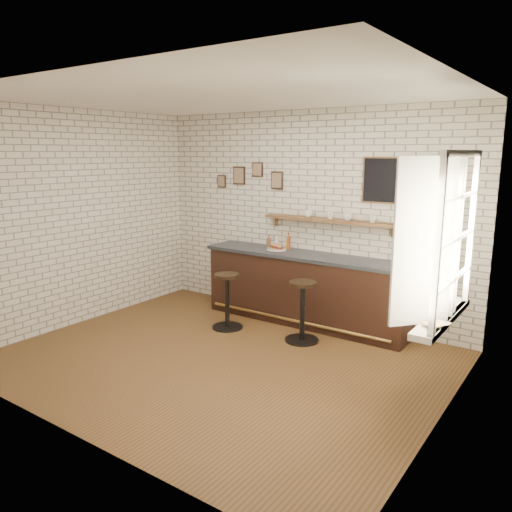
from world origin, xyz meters
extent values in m
plane|color=brown|center=(0.00, 0.00, 0.00)|extent=(5.00, 5.00, 0.00)
cube|color=black|center=(0.17, 1.70, 0.48)|extent=(3.00, 0.58, 0.96)
cube|color=#2D333A|center=(0.17, 1.70, 0.98)|extent=(3.10, 0.62, 0.05)
cylinder|color=olive|center=(0.17, 1.38, 0.12)|extent=(2.79, 0.04, 0.04)
cylinder|color=white|center=(-0.34, 1.72, 1.02)|extent=(0.28, 0.28, 0.01)
cylinder|color=gold|center=(-0.29, 1.75, 1.02)|extent=(0.05, 0.05, 0.00)
cylinder|color=gold|center=(-0.30, 1.72, 1.02)|extent=(0.05, 0.05, 0.00)
cylinder|color=gold|center=(-0.44, 1.79, 1.02)|extent=(0.06, 0.06, 0.00)
cylinder|color=gold|center=(-0.30, 1.78, 1.02)|extent=(0.06, 0.06, 0.00)
cylinder|color=gold|center=(-0.44, 1.69, 1.02)|extent=(0.06, 0.06, 0.00)
cylinder|color=gold|center=(-0.27, 1.73, 1.02)|extent=(0.04, 0.04, 0.00)
cylinder|color=gold|center=(-0.34, 1.66, 1.02)|extent=(0.05, 0.05, 0.00)
cylinder|color=gold|center=(-0.44, 1.67, 1.02)|extent=(0.04, 0.04, 0.00)
cylinder|color=gold|center=(-0.49, 1.73, 1.02)|extent=(0.05, 0.05, 0.00)
cylinder|color=gold|center=(-0.30, 1.67, 1.02)|extent=(0.06, 0.06, 0.00)
cylinder|color=gold|center=(-0.43, 1.74, 1.02)|extent=(0.04, 0.04, 0.00)
cylinder|color=gold|center=(-0.31, 1.71, 1.02)|extent=(0.05, 0.05, 0.00)
cylinder|color=brown|center=(-0.56, 1.86, 1.08)|extent=(0.05, 0.05, 0.14)
cylinder|color=brown|center=(-0.56, 1.86, 1.16)|extent=(0.02, 0.02, 0.03)
cylinder|color=black|center=(-0.56, 1.86, 1.18)|extent=(0.02, 0.02, 0.01)
cylinder|color=silver|center=(-0.43, 1.86, 1.09)|extent=(0.05, 0.05, 0.15)
cylinder|color=silver|center=(-0.43, 1.86, 1.18)|extent=(0.02, 0.02, 0.03)
cylinder|color=black|center=(-0.43, 1.86, 1.20)|extent=(0.02, 0.02, 0.01)
cylinder|color=#A7471B|center=(-0.22, 1.86, 1.10)|extent=(0.06, 0.06, 0.19)
cylinder|color=#A7471B|center=(-0.22, 1.86, 1.22)|extent=(0.02, 0.02, 0.04)
cylinder|color=black|center=(-0.22, 1.86, 1.25)|extent=(0.02, 0.02, 0.01)
cylinder|color=gold|center=(-0.24, 1.86, 1.07)|extent=(0.05, 0.05, 0.13)
cylinder|color=gold|center=(-0.24, 1.86, 1.15)|extent=(0.02, 0.02, 0.03)
cylinder|color=maroon|center=(-0.24, 1.86, 1.17)|extent=(0.03, 0.03, 0.01)
cylinder|color=black|center=(-0.61, 0.89, 0.01)|extent=(0.43, 0.43, 0.02)
cylinder|color=black|center=(-0.61, 0.89, 0.38)|extent=(0.06, 0.06, 0.71)
cylinder|color=black|center=(-0.61, 0.89, 0.75)|extent=(0.36, 0.36, 0.04)
cylinder|color=black|center=(0.49, 1.06, 0.01)|extent=(0.44, 0.44, 0.02)
cylinder|color=black|center=(0.49, 1.06, 0.39)|extent=(0.07, 0.07, 0.73)
cylinder|color=black|center=(0.49, 1.06, 0.77)|extent=(0.47, 0.47, 0.04)
cube|color=brown|center=(0.40, 1.90, 1.48)|extent=(2.00, 0.18, 0.04)
cube|color=brown|center=(-0.50, 1.97, 1.40)|extent=(0.03, 0.04, 0.16)
cube|color=brown|center=(1.30, 1.97, 1.40)|extent=(0.03, 0.04, 0.16)
imported|color=white|center=(0.08, 1.90, 1.55)|extent=(0.13, 0.13, 0.09)
imported|color=white|center=(0.42, 1.90, 1.55)|extent=(0.14, 0.14, 0.09)
imported|color=white|center=(0.69, 1.90, 1.55)|extent=(0.17, 0.17, 0.10)
imported|color=white|center=(1.04, 1.90, 1.55)|extent=(0.12, 0.12, 0.10)
cube|color=black|center=(-1.20, 1.98, 2.05)|extent=(0.22, 0.02, 0.28)
cube|color=black|center=(-0.85, 1.98, 2.15)|extent=(0.18, 0.02, 0.22)
cube|color=black|center=(-0.50, 1.98, 2.00)|extent=(0.20, 0.02, 0.26)
cube|color=black|center=(-1.55, 1.98, 1.95)|extent=(0.16, 0.02, 0.20)
cube|color=black|center=(1.10, 1.98, 2.05)|extent=(0.46, 0.02, 0.56)
cube|color=white|center=(2.40, 0.30, 0.90)|extent=(0.20, 1.35, 0.06)
cube|color=white|center=(2.47, 0.30, 2.40)|extent=(0.05, 1.30, 0.06)
cube|color=white|center=(2.47, 0.30, 0.90)|extent=(0.05, 1.30, 0.06)
cube|color=white|center=(2.47, -0.30, 1.65)|extent=(0.05, 0.06, 1.50)
cube|color=white|center=(2.47, 0.90, 1.65)|extent=(0.05, 0.06, 1.50)
cube|color=white|center=(2.32, 0.00, 1.65)|extent=(0.40, 0.46, 1.46)
cube|color=white|center=(2.32, 0.60, 1.65)|extent=(0.40, 0.46, 1.46)
imported|color=tan|center=(2.38, 0.01, 0.94)|extent=(0.19, 0.23, 0.02)
imported|color=tan|center=(2.38, -0.03, 0.96)|extent=(0.24, 0.25, 0.02)
camera|label=1|loc=(3.51, -4.31, 2.41)|focal=35.00mm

